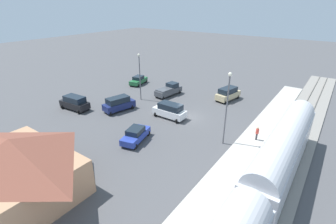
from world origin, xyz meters
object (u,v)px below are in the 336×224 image
at_px(pedestrian_on_platform, 257,133).
at_px(suv_tan, 228,94).
at_px(light_pole_near_platform, 227,102).
at_px(light_pole_lot_center, 140,72).
at_px(sedan_blue, 136,135).
at_px(pickup_charcoal, 169,90).
at_px(sedan_green, 138,80).
at_px(suv_black, 75,103).
at_px(station_building, 15,166).
at_px(suv_white, 170,110).
at_px(suv_navy, 119,104).

relative_size(pedestrian_on_platform, suv_tan, 0.33).
bearing_deg(pedestrian_on_platform, light_pole_near_platform, 40.61).
bearing_deg(light_pole_lot_center, sedan_blue, 128.78).
xyz_separation_m(pickup_charcoal, sedan_green, (8.85, -1.68, -0.15)).
relative_size(pedestrian_on_platform, suv_black, 0.34).
distance_m(station_building, suv_tan, 32.49).
bearing_deg(light_pole_lot_center, station_building, 105.49).
relative_size(suv_white, pickup_charcoal, 0.88).
bearing_deg(pickup_charcoal, suv_black, 59.13).
distance_m(suv_white, light_pole_near_platform, 10.51).
bearing_deg(suv_navy, pedestrian_on_platform, -171.93).
bearing_deg(sedan_blue, suv_black, -6.61).
height_order(suv_white, light_pole_lot_center, light_pole_lot_center).
distance_m(station_building, light_pole_lot_center, 24.30).
relative_size(pedestrian_on_platform, sedan_blue, 0.36).
bearing_deg(sedan_green, suv_white, 147.09).
height_order(pedestrian_on_platform, suv_tan, suv_tan).
bearing_deg(light_pole_near_platform, station_building, 58.16).
relative_size(suv_navy, sedan_green, 1.09).
relative_size(sedan_green, light_pole_lot_center, 0.60).
bearing_deg(sedan_green, light_pole_lot_center, 134.42).
xyz_separation_m(suv_navy, pickup_charcoal, (-2.37, -10.12, -0.12)).
bearing_deg(sedan_blue, suv_white, -86.66).
bearing_deg(suv_black, pickup_charcoal, -120.87).
distance_m(suv_black, sedan_green, 15.53).
bearing_deg(light_pole_lot_center, suv_white, 159.62).
relative_size(station_building, suv_navy, 2.21).
xyz_separation_m(sedan_blue, light_pole_lot_center, (8.77, -10.92, 4.09)).
relative_size(suv_white, light_pole_lot_center, 0.62).
xyz_separation_m(suv_navy, suv_black, (5.91, 3.72, 0.00)).
bearing_deg(station_building, suv_tan, -100.38).
distance_m(sedan_blue, suv_tan, 19.83).
xyz_separation_m(suv_white, sedan_blue, (-0.46, 7.83, -0.27)).
bearing_deg(suv_black, light_pole_near_platform, -170.31).
bearing_deg(pedestrian_on_platform, station_building, 55.36).
height_order(station_building, sedan_blue, station_building).
distance_m(pickup_charcoal, suv_tan, 10.40).
bearing_deg(station_building, suv_white, -95.23).
height_order(sedan_blue, suv_black, suv_black).
distance_m(pedestrian_on_platform, sedan_green, 28.33).
relative_size(station_building, sedan_green, 2.41).
relative_size(suv_navy, light_pole_lot_center, 0.66).
bearing_deg(pickup_charcoal, sedan_blue, 111.35).
height_order(station_building, suv_white, station_building).
bearing_deg(suv_tan, pickup_charcoal, 22.67).
xyz_separation_m(suv_navy, light_pole_near_platform, (-17.32, -0.25, 4.26)).
distance_m(sedan_blue, pickup_charcoal, 16.64).
bearing_deg(suv_tan, light_pole_lot_center, 34.91).
height_order(pedestrian_on_platform, light_pole_near_platform, light_pole_near_platform).
relative_size(sedan_blue, suv_black, 0.95).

